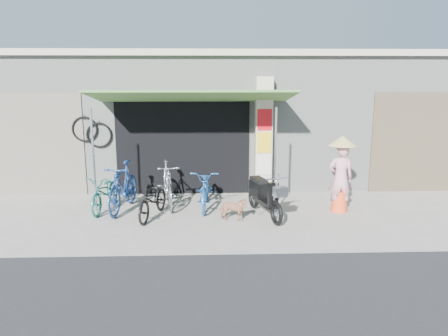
{
  "coord_description": "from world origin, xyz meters",
  "views": [
    {
      "loc": [
        -0.55,
        -8.5,
        3.0
      ],
      "look_at": [
        -0.2,
        1.0,
        1.0
      ],
      "focal_mm": 35.0,
      "sensor_mm": 36.0,
      "label": 1
    }
  ],
  "objects_px": {
    "bike_teal": "(105,192)",
    "street_dog": "(233,209)",
    "bike_navy": "(206,188)",
    "nun": "(341,174)",
    "moped": "(264,196)",
    "bike_silver": "(167,184)",
    "bike_black": "(153,200)",
    "bike_blue": "(123,187)"
  },
  "relations": [
    {
      "from": "bike_silver",
      "to": "bike_blue",
      "type": "bearing_deg",
      "value": -171.41
    },
    {
      "from": "bike_teal",
      "to": "bike_silver",
      "type": "xyz_separation_m",
      "value": [
        1.39,
        0.28,
        0.11
      ]
    },
    {
      "from": "bike_teal",
      "to": "bike_black",
      "type": "xyz_separation_m",
      "value": [
        1.16,
        -0.6,
        -0.02
      ]
    },
    {
      "from": "bike_silver",
      "to": "moped",
      "type": "bearing_deg",
      "value": -31.35
    },
    {
      "from": "street_dog",
      "to": "nun",
      "type": "relative_size",
      "value": 0.35
    },
    {
      "from": "bike_silver",
      "to": "bike_navy",
      "type": "relative_size",
      "value": 0.99
    },
    {
      "from": "moped",
      "to": "bike_silver",
      "type": "bearing_deg",
      "value": 142.9
    },
    {
      "from": "bike_navy",
      "to": "nun",
      "type": "height_order",
      "value": "nun"
    },
    {
      "from": "bike_teal",
      "to": "bike_navy",
      "type": "height_order",
      "value": "bike_navy"
    },
    {
      "from": "moped",
      "to": "bike_teal",
      "type": "bearing_deg",
      "value": 154.99
    },
    {
      "from": "moped",
      "to": "nun",
      "type": "height_order",
      "value": "nun"
    },
    {
      "from": "bike_navy",
      "to": "nun",
      "type": "distance_m",
      "value": 3.07
    },
    {
      "from": "bike_black",
      "to": "moped",
      "type": "xyz_separation_m",
      "value": [
        2.39,
        0.05,
        0.05
      ]
    },
    {
      "from": "bike_navy",
      "to": "moped",
      "type": "height_order",
      "value": "moped"
    },
    {
      "from": "street_dog",
      "to": "nun",
      "type": "distance_m",
      "value": 2.59
    },
    {
      "from": "bike_black",
      "to": "street_dog",
      "type": "distance_m",
      "value": 1.73
    },
    {
      "from": "bike_black",
      "to": "moped",
      "type": "distance_m",
      "value": 2.39
    },
    {
      "from": "bike_navy",
      "to": "moped",
      "type": "distance_m",
      "value": 1.42
    },
    {
      "from": "bike_blue",
      "to": "street_dog",
      "type": "height_order",
      "value": "bike_blue"
    },
    {
      "from": "bike_blue",
      "to": "nun",
      "type": "distance_m",
      "value": 4.9
    },
    {
      "from": "street_dog",
      "to": "moped",
      "type": "bearing_deg",
      "value": -47.91
    },
    {
      "from": "bike_blue",
      "to": "bike_black",
      "type": "xyz_separation_m",
      "value": [
        0.74,
        -0.54,
        -0.16
      ]
    },
    {
      "from": "bike_black",
      "to": "nun",
      "type": "relative_size",
      "value": 0.88
    },
    {
      "from": "bike_blue",
      "to": "bike_black",
      "type": "distance_m",
      "value": 0.93
    },
    {
      "from": "bike_blue",
      "to": "moped",
      "type": "bearing_deg",
      "value": -0.05
    },
    {
      "from": "bike_teal",
      "to": "street_dog",
      "type": "relative_size",
      "value": 2.63
    },
    {
      "from": "bike_teal",
      "to": "bike_navy",
      "type": "distance_m",
      "value": 2.29
    },
    {
      "from": "bike_black",
      "to": "nun",
      "type": "xyz_separation_m",
      "value": [
        4.14,
        0.31,
        0.46
      ]
    },
    {
      "from": "bike_navy",
      "to": "nun",
      "type": "xyz_separation_m",
      "value": [
        3.01,
        -0.4,
        0.39
      ]
    },
    {
      "from": "street_dog",
      "to": "moped",
      "type": "distance_m",
      "value": 0.8
    },
    {
      "from": "moped",
      "to": "street_dog",
      "type": "bearing_deg",
      "value": -169.02
    },
    {
      "from": "bike_teal",
      "to": "bike_black",
      "type": "height_order",
      "value": "bike_teal"
    },
    {
      "from": "bike_teal",
      "to": "moped",
      "type": "relative_size",
      "value": 0.94
    },
    {
      "from": "bike_blue",
      "to": "bike_black",
      "type": "relative_size",
      "value": 1.21
    },
    {
      "from": "bike_teal",
      "to": "bike_silver",
      "type": "relative_size",
      "value": 0.91
    },
    {
      "from": "bike_teal",
      "to": "bike_blue",
      "type": "relative_size",
      "value": 0.87
    },
    {
      "from": "bike_teal",
      "to": "bike_black",
      "type": "distance_m",
      "value": 1.3
    },
    {
      "from": "bike_blue",
      "to": "bike_navy",
      "type": "bearing_deg",
      "value": 13.99
    },
    {
      "from": "bike_silver",
      "to": "nun",
      "type": "xyz_separation_m",
      "value": [
        3.91,
        -0.57,
        0.32
      ]
    },
    {
      "from": "street_dog",
      "to": "nun",
      "type": "bearing_deg",
      "value": -61.12
    },
    {
      "from": "bike_silver",
      "to": "street_dog",
      "type": "xyz_separation_m",
      "value": [
        1.47,
        -1.18,
        -0.27
      ]
    },
    {
      "from": "bike_navy",
      "to": "moped",
      "type": "relative_size",
      "value": 1.04
    }
  ]
}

